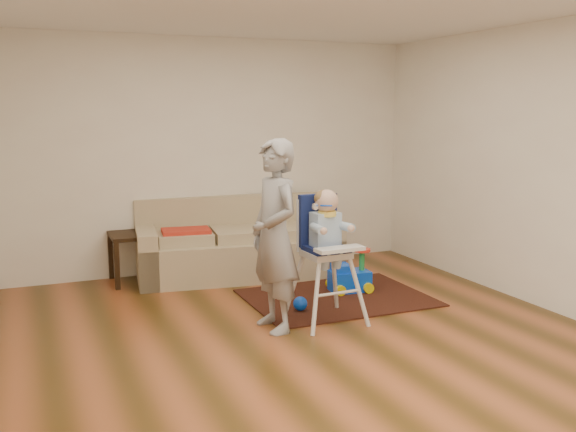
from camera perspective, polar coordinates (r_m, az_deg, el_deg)
name	(u,v)px	position (r m, az deg, el deg)	size (l,w,h in m)	color
ground	(307,345)	(5.31, 1.72, -11.38)	(5.50, 5.50, 0.00)	#442D0F
room_envelope	(282,111)	(5.44, -0.52, 9.34)	(5.04, 5.52, 2.72)	silver
sofa	(238,238)	(7.31, -4.44, -1.97)	(2.37, 1.21, 0.88)	tan
side_table	(136,257)	(7.27, -13.33, -3.60)	(0.55, 0.55, 0.55)	black
area_rug	(337,298)	(6.55, 4.37, -7.25)	(1.77, 1.33, 0.01)	black
ride_on_toy	(350,270)	(6.72, 5.51, -4.80)	(0.41, 0.29, 0.45)	blue
toy_ball	(300,304)	(6.09, 1.10, -7.79)	(0.14, 0.14, 0.14)	blue
high_chair	(326,259)	(5.70, 3.40, -3.80)	(0.58, 0.58, 1.21)	silver
adult	(275,236)	(5.45, -1.19, -1.79)	(0.60, 0.39, 1.65)	gray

